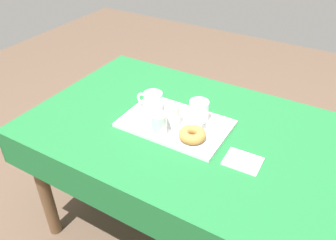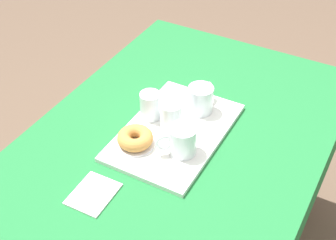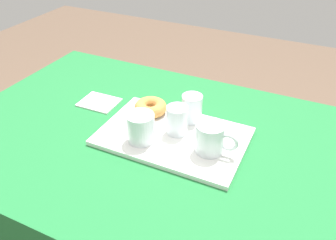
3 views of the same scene
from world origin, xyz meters
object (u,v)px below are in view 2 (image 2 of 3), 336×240
at_px(tea_mug_right, 201,100).
at_px(donut_plate_left, 136,144).
at_px(serving_tray, 175,132).
at_px(paper_napkin, 93,194).
at_px(tea_mug_left, 182,141).
at_px(water_glass_far, 171,117).
at_px(water_glass_near, 150,107).
at_px(dining_table, 172,163).
at_px(sugar_donut_left, 135,138).

bearing_deg(tea_mug_right, donut_plate_left, 158.33).
distance_m(serving_tray, paper_napkin, 0.35).
distance_m(tea_mug_left, tea_mug_right, 0.22).
bearing_deg(paper_napkin, water_glass_far, -9.93).
height_order(water_glass_near, water_glass_far, same).
bearing_deg(water_glass_far, tea_mug_right, -18.95).
bearing_deg(water_glass_near, dining_table, -119.59).
distance_m(tea_mug_left, paper_napkin, 0.31).
relative_size(dining_table, tea_mug_right, 10.76).
relative_size(donut_plate_left, paper_napkin, 0.86).
bearing_deg(tea_mug_right, water_glass_near, 130.96).
relative_size(water_glass_near, water_glass_far, 1.00).
xyz_separation_m(tea_mug_right, donut_plate_left, (-0.26, 0.10, -0.04)).
xyz_separation_m(dining_table, sugar_donut_left, (-0.07, 0.09, 0.13)).
distance_m(tea_mug_right, water_glass_far, 0.14).
bearing_deg(paper_napkin, dining_table, -17.77).
bearing_deg(water_glass_far, water_glass_near, 79.72).
height_order(serving_tray, water_glass_far, water_glass_far).
relative_size(serving_tray, water_glass_far, 4.92).
xyz_separation_m(water_glass_far, paper_napkin, (-0.35, 0.06, -0.05)).
distance_m(tea_mug_right, donut_plate_left, 0.28).
xyz_separation_m(water_glass_near, water_glass_far, (-0.02, -0.09, 0.00)).
bearing_deg(dining_table, sugar_donut_left, 129.10).
xyz_separation_m(dining_table, paper_napkin, (-0.30, 0.10, 0.09)).
distance_m(water_glass_near, sugar_donut_left, 0.15).
xyz_separation_m(sugar_donut_left, paper_napkin, (-0.22, 0.00, -0.04)).
distance_m(water_glass_near, donut_plate_left, 0.15).
xyz_separation_m(dining_table, tea_mug_left, (-0.03, -0.05, 0.15)).
relative_size(tea_mug_right, paper_napkin, 0.94).
bearing_deg(tea_mug_left, dining_table, 57.26).
xyz_separation_m(serving_tray, sugar_donut_left, (-0.12, 0.07, 0.04)).
height_order(serving_tray, tea_mug_right, tea_mug_right).
relative_size(dining_table, water_glass_near, 14.81).
bearing_deg(water_glass_near, sugar_donut_left, -168.59).
bearing_deg(tea_mug_right, sugar_donut_left, 158.33).
xyz_separation_m(tea_mug_right, water_glass_near, (-0.11, 0.13, -0.00)).
relative_size(tea_mug_left, water_glass_far, 1.19).
bearing_deg(water_glass_far, paper_napkin, 170.07).
xyz_separation_m(dining_table, water_glass_far, (0.05, 0.03, 0.14)).
xyz_separation_m(water_glass_near, donut_plate_left, (-0.14, -0.03, -0.04)).
bearing_deg(serving_tray, paper_napkin, 167.16).
height_order(dining_table, tea_mug_left, tea_mug_left).
distance_m(serving_tray, water_glass_far, 0.05).
height_order(tea_mug_right, donut_plate_left, tea_mug_right).
relative_size(serving_tray, water_glass_near, 4.92).
xyz_separation_m(water_glass_far, donut_plate_left, (-0.13, 0.06, -0.04)).
distance_m(tea_mug_right, water_glass_near, 0.17).
bearing_deg(dining_table, serving_tray, 20.05).
height_order(dining_table, sugar_donut_left, sugar_donut_left).
bearing_deg(dining_table, water_glass_near, 60.41).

